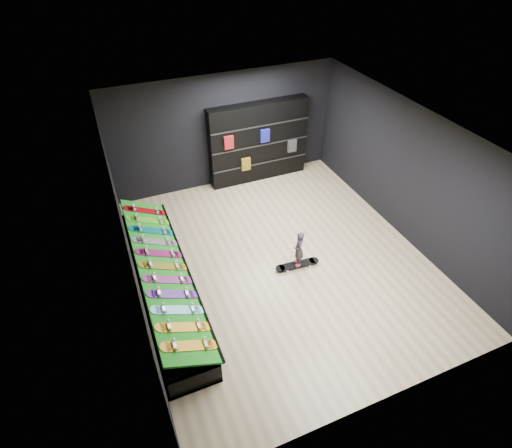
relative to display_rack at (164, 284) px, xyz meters
name	(u,v)px	position (x,y,z in m)	size (l,w,h in m)	color
floor	(280,259)	(2.55, 0.00, -0.25)	(6.00, 7.00, 0.01)	tan
ceiling	(287,134)	(2.55, 0.00, 2.75)	(6.00, 7.00, 0.01)	white
wall_back	(225,131)	(2.55, 3.50, 1.25)	(6.00, 0.02, 3.00)	black
wall_front	(397,346)	(2.55, -3.50, 1.25)	(6.00, 0.02, 3.00)	black
wall_left	(128,243)	(-0.45, 0.00, 1.25)	(0.02, 7.00, 3.00)	black
wall_right	(407,173)	(5.55, 0.00, 1.25)	(0.02, 7.00, 3.00)	black
display_rack	(164,284)	(0.00, 0.00, 0.00)	(0.90, 4.50, 0.50)	black
turf_ramp	(163,267)	(0.05, 0.00, 0.46)	(1.00, 4.50, 0.04)	#116D11
back_shelving	(258,142)	(3.41, 3.32, 0.84)	(2.74, 0.32, 2.19)	black
floor_skateboard	(297,265)	(2.78, -0.35, -0.21)	(0.98, 0.22, 0.09)	black
child	(298,255)	(2.78, -0.35, 0.10)	(0.19, 0.14, 0.51)	black
display_board_0	(190,346)	(0.06, -1.90, 0.49)	(0.98, 0.22, 0.09)	orange
display_board_1	(184,327)	(0.06, -1.52, 0.49)	(0.98, 0.22, 0.09)	yellow
display_board_2	(178,310)	(0.06, -1.14, 0.49)	(0.98, 0.22, 0.09)	#0CB2E5
display_board_3	(173,294)	(0.06, -0.76, 0.49)	(0.98, 0.22, 0.09)	purple
display_board_4	(168,279)	(0.06, -0.38, 0.49)	(0.98, 0.22, 0.09)	#2626BF
display_board_5	(163,266)	(0.06, 0.00, 0.49)	(0.98, 0.22, 0.09)	yellow
display_board_6	(159,253)	(0.06, 0.38, 0.49)	(0.98, 0.22, 0.09)	#E5198C
display_board_7	(155,242)	(0.06, 0.76, 0.49)	(0.98, 0.22, 0.09)	black
display_board_8	(152,231)	(0.06, 1.14, 0.49)	(0.98, 0.22, 0.09)	#0C8C99
display_board_9	(148,220)	(0.06, 1.52, 0.49)	(0.98, 0.22, 0.09)	green
display_board_10	(145,211)	(0.06, 1.90, 0.49)	(0.98, 0.22, 0.09)	red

